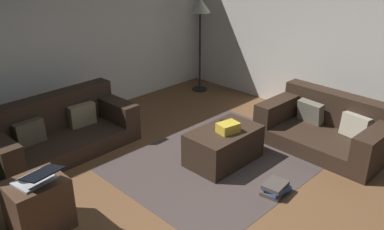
{
  "coord_description": "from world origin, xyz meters",
  "views": [
    {
      "loc": [
        -2.41,
        -2.24,
        2.53
      ],
      "look_at": [
        0.47,
        0.61,
        0.75
      ],
      "focal_mm": 36.83,
      "sensor_mm": 36.0,
      "label": 1
    }
  ],
  "objects_px": {
    "couch_right": "(328,128)",
    "corner_lamp": "(200,13)",
    "tv_remote": "(224,123)",
    "laptop": "(37,178)",
    "ottoman": "(224,146)",
    "gift_box": "(228,128)",
    "book_stack": "(275,188)",
    "couch_left": "(59,131)",
    "side_table": "(39,205)"
  },
  "relations": [
    {
      "from": "ottoman",
      "to": "laptop",
      "type": "height_order",
      "value": "laptop"
    },
    {
      "from": "gift_box",
      "to": "side_table",
      "type": "relative_size",
      "value": 0.47
    },
    {
      "from": "ottoman",
      "to": "gift_box",
      "type": "bearing_deg",
      "value": -96.68
    },
    {
      "from": "couch_left",
      "to": "gift_box",
      "type": "xyz_separation_m",
      "value": [
        1.28,
        -1.79,
        0.22
      ]
    },
    {
      "from": "side_table",
      "to": "laptop",
      "type": "relative_size",
      "value": 1.14
    },
    {
      "from": "side_table",
      "to": "book_stack",
      "type": "xyz_separation_m",
      "value": [
        2.06,
        -1.27,
        -0.2
      ]
    },
    {
      "from": "couch_left",
      "to": "tv_remote",
      "type": "height_order",
      "value": "couch_left"
    },
    {
      "from": "laptop",
      "to": "corner_lamp",
      "type": "distance_m",
      "value": 4.3
    },
    {
      "from": "side_table",
      "to": "corner_lamp",
      "type": "xyz_separation_m",
      "value": [
        3.88,
        1.63,
        1.15
      ]
    },
    {
      "from": "ottoman",
      "to": "corner_lamp",
      "type": "bearing_deg",
      "value": 50.3
    },
    {
      "from": "gift_box",
      "to": "side_table",
      "type": "bearing_deg",
      "value": 167.9
    },
    {
      "from": "couch_right",
      "to": "laptop",
      "type": "xyz_separation_m",
      "value": [
        -3.51,
        1.05,
        0.34
      ]
    },
    {
      "from": "couch_right",
      "to": "corner_lamp",
      "type": "xyz_separation_m",
      "value": [
        0.37,
        2.74,
        1.16
      ]
    },
    {
      "from": "couch_right",
      "to": "tv_remote",
      "type": "distance_m",
      "value": 1.45
    },
    {
      "from": "couch_left",
      "to": "laptop",
      "type": "relative_size",
      "value": 4.07
    },
    {
      "from": "tv_remote",
      "to": "laptop",
      "type": "xyz_separation_m",
      "value": [
        -2.34,
        0.22,
        0.15
      ]
    },
    {
      "from": "book_stack",
      "to": "corner_lamp",
      "type": "distance_m",
      "value": 3.68
    },
    {
      "from": "laptop",
      "to": "couch_right",
      "type": "bearing_deg",
      "value": -16.72
    },
    {
      "from": "couch_right",
      "to": "book_stack",
      "type": "bearing_deg",
      "value": 97.4
    },
    {
      "from": "ottoman",
      "to": "gift_box",
      "type": "distance_m",
      "value": 0.28
    },
    {
      "from": "tv_remote",
      "to": "side_table",
      "type": "distance_m",
      "value": 2.37
    },
    {
      "from": "tv_remote",
      "to": "corner_lamp",
      "type": "height_order",
      "value": "corner_lamp"
    },
    {
      "from": "ottoman",
      "to": "laptop",
      "type": "distance_m",
      "value": 2.25
    },
    {
      "from": "corner_lamp",
      "to": "laptop",
      "type": "bearing_deg",
      "value": -156.49
    },
    {
      "from": "ottoman",
      "to": "side_table",
      "type": "distance_m",
      "value": 2.24
    },
    {
      "from": "couch_right",
      "to": "tv_remote",
      "type": "bearing_deg",
      "value": 55.99
    },
    {
      "from": "corner_lamp",
      "to": "gift_box",
      "type": "bearing_deg",
      "value": -128.94
    },
    {
      "from": "ottoman",
      "to": "book_stack",
      "type": "distance_m",
      "value": 0.89
    },
    {
      "from": "tv_remote",
      "to": "book_stack",
      "type": "relative_size",
      "value": 0.51
    },
    {
      "from": "couch_left",
      "to": "tv_remote",
      "type": "xyz_separation_m",
      "value": [
        1.44,
        -1.6,
        0.17
      ]
    },
    {
      "from": "laptop",
      "to": "corner_lamp",
      "type": "relative_size",
      "value": 0.28
    },
    {
      "from": "gift_box",
      "to": "laptop",
      "type": "height_order",
      "value": "laptop"
    },
    {
      "from": "ottoman",
      "to": "side_table",
      "type": "bearing_deg",
      "value": 169.58
    },
    {
      "from": "laptop",
      "to": "side_table",
      "type": "bearing_deg",
      "value": 99.47
    },
    {
      "from": "couch_left",
      "to": "corner_lamp",
      "type": "height_order",
      "value": "corner_lamp"
    },
    {
      "from": "tv_remote",
      "to": "side_table",
      "type": "bearing_deg",
      "value": -165.05
    },
    {
      "from": "ottoman",
      "to": "book_stack",
      "type": "xyz_separation_m",
      "value": [
        -0.14,
        -0.86,
        -0.15
      ]
    },
    {
      "from": "ottoman",
      "to": "corner_lamp",
      "type": "height_order",
      "value": "corner_lamp"
    },
    {
      "from": "couch_left",
      "to": "side_table",
      "type": "relative_size",
      "value": 3.56
    },
    {
      "from": "book_stack",
      "to": "corner_lamp",
      "type": "relative_size",
      "value": 0.19
    },
    {
      "from": "couch_right",
      "to": "side_table",
      "type": "xyz_separation_m",
      "value": [
        -3.52,
        1.11,
        0.01
      ]
    },
    {
      "from": "couch_right",
      "to": "ottoman",
      "type": "relative_size",
      "value": 1.77
    },
    {
      "from": "tv_remote",
      "to": "corner_lamp",
      "type": "relative_size",
      "value": 0.1
    },
    {
      "from": "gift_box",
      "to": "laptop",
      "type": "bearing_deg",
      "value": 169.34
    },
    {
      "from": "laptop",
      "to": "tv_remote",
      "type": "bearing_deg",
      "value": -5.46
    },
    {
      "from": "couch_right",
      "to": "book_stack",
      "type": "relative_size",
      "value": 5.23
    },
    {
      "from": "couch_right",
      "to": "laptop",
      "type": "height_order",
      "value": "laptop"
    },
    {
      "from": "side_table",
      "to": "corner_lamp",
      "type": "bearing_deg",
      "value": 22.72
    },
    {
      "from": "couch_left",
      "to": "ottoman",
      "type": "distance_m",
      "value": 2.16
    },
    {
      "from": "couch_left",
      "to": "corner_lamp",
      "type": "bearing_deg",
      "value": -175.8
    }
  ]
}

